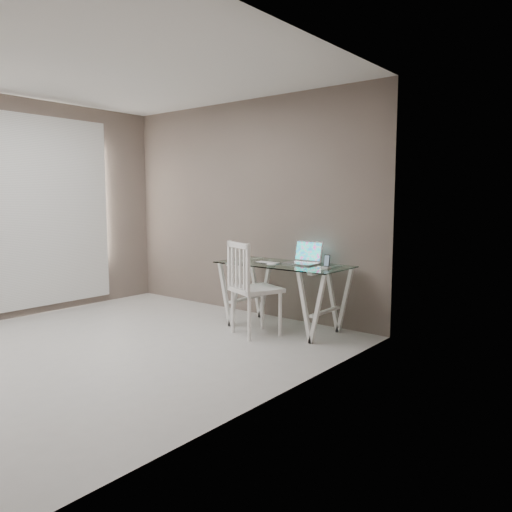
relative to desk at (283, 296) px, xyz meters
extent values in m
plane|color=#ABA9A4|center=(-0.91, -1.81, -0.38)|extent=(4.50, 4.50, 0.00)
cube|color=white|center=(-0.91, -1.81, 2.32)|extent=(4.00, 4.50, 0.02)
cube|color=#65584F|center=(-0.91, 0.44, 0.97)|extent=(4.00, 0.02, 2.70)
cube|color=#65584F|center=(1.09, -1.81, 0.97)|extent=(0.02, 4.50, 2.70)
cube|color=white|center=(-2.85, -1.21, 0.92)|extent=(0.01, 1.80, 2.40)
cube|color=silver|center=(0.00, 0.00, 0.36)|extent=(1.50, 0.70, 0.01)
cube|color=silver|center=(-0.55, 0.00, -0.02)|extent=(0.24, 0.62, 0.72)
cube|color=silver|center=(0.55, 0.00, -0.02)|extent=(0.24, 0.62, 0.72)
cube|color=white|center=(-0.10, -0.36, 0.11)|extent=(0.60, 0.60, 0.04)
cylinder|color=white|center=(-0.34, -0.47, -0.15)|extent=(0.04, 0.04, 0.48)
cylinder|color=white|center=(0.01, -0.60, -0.15)|extent=(0.04, 0.04, 0.48)
cylinder|color=white|center=(-0.20, -0.12, -0.15)|extent=(0.04, 0.04, 0.48)
cylinder|color=white|center=(0.15, -0.26, -0.15)|extent=(0.04, 0.04, 0.48)
cube|color=white|center=(-0.18, -0.56, 0.37)|extent=(0.44, 0.20, 0.52)
cube|color=silver|center=(0.17, 0.10, 0.37)|extent=(0.36, 0.25, 0.02)
cube|color=#19D899|center=(0.17, 0.25, 0.49)|extent=(0.36, 0.06, 0.23)
cube|color=silver|center=(-0.18, -0.05, 0.37)|extent=(0.29, 0.12, 0.01)
ellipsoid|color=white|center=(0.00, -0.23, 0.38)|extent=(0.12, 0.07, 0.04)
cube|color=white|center=(0.56, -0.01, 0.37)|extent=(0.08, 0.08, 0.02)
cube|color=black|center=(0.56, 0.00, 0.44)|extent=(0.06, 0.03, 0.13)
camera|label=1|loc=(3.22, -4.49, 1.09)|focal=35.00mm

